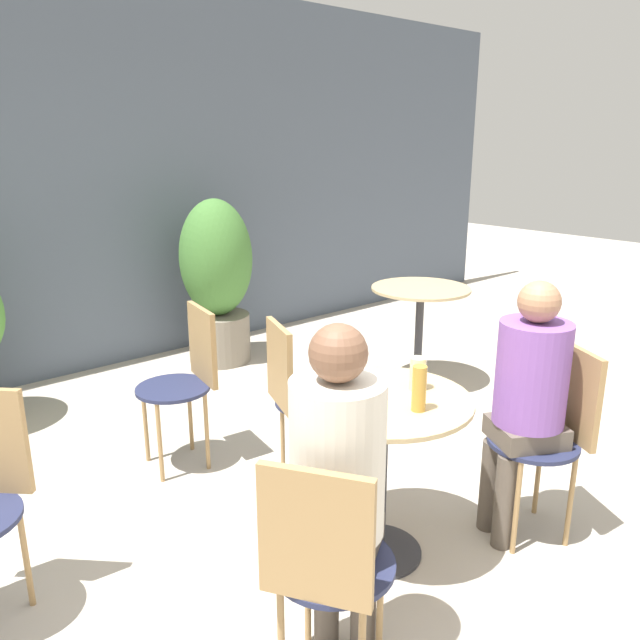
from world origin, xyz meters
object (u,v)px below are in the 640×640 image
beer_glass_3 (419,389)px  beer_glass_0 (418,374)px  cafe_table_far (420,311)px  seated_person_1 (528,389)px  bistro_chair_5 (297,389)px  seated_person_0 (338,475)px  cafe_table_near (381,435)px  bistro_chair_1 (553,423)px  bistro_chair_0 (325,559)px  beer_glass_2 (348,390)px  bistro_chair_4 (188,371)px  beer_glass_1 (352,364)px  potted_plant_1 (217,277)px

beer_glass_3 → beer_glass_0: bearing=41.7°
cafe_table_far → seated_person_1: 1.90m
bistro_chair_5 → seated_person_0: 1.25m
beer_glass_0 → seated_person_1: bearing=-34.8°
cafe_table_near → bistro_chair_1: (0.72, -0.39, -0.03)m
cafe_table_near → bistro_chair_0: bearing=-148.6°
seated_person_1 → cafe_table_far: bearing=173.1°
cafe_table_near → beer_glass_2: bearing=172.9°
bistro_chair_0 → bistro_chair_4: size_ratio=1.00×
beer_glass_1 → seated_person_1: bearing=-40.1°
bistro_chair_4 → beer_glass_3: (0.22, -1.47, 0.29)m
cafe_table_far → bistro_chair_1: bearing=-121.0°
bistro_chair_5 → beer_glass_3: bearing=-165.4°
beer_glass_0 → beer_glass_2: (-0.36, 0.06, 0.01)m
bistro_chair_5 → beer_glass_3: (-0.08, -0.87, 0.29)m
potted_plant_1 → beer_glass_1: bearing=-108.9°
bistro_chair_5 → potted_plant_1: potted_plant_1 is taller
beer_glass_1 → potted_plant_1: potted_plant_1 is taller
cafe_table_far → beer_glass_3: beer_glass_3 is taller
bistro_chair_0 → bistro_chair_1: size_ratio=1.00×
beer_glass_3 → potted_plant_1: 2.95m
beer_glass_0 → beer_glass_2: 0.36m
bistro_chair_0 → beer_glass_0: bearing=-97.4°
beer_glass_2 → potted_plant_1: 2.82m
cafe_table_far → bistro_chair_0: (-2.38, -1.64, -0.02)m
potted_plant_1 → beer_glass_2: bearing=-111.2°
potted_plant_1 → beer_glass_3: bearing=-106.2°
cafe_table_near → cafe_table_far: same height
bistro_chair_4 → seated_person_1: (0.79, -1.61, 0.18)m
seated_person_1 → beer_glass_0: bearing=-96.2°
cafe_table_near → beer_glass_3: beer_glass_3 is taller
seated_person_1 → potted_plant_1: 2.98m
beer_glass_2 → beer_glass_3: beer_glass_3 is taller
seated_person_0 → beer_glass_1: seated_person_0 is taller
cafe_table_near → beer_glass_1: size_ratio=3.85×
beer_glass_2 → beer_glass_3: 0.28m
bistro_chair_0 → potted_plant_1: bearing=-57.9°
beer_glass_0 → beer_glass_3: size_ratio=0.77×
bistro_chair_5 → beer_glass_2: (-0.27, -0.67, 0.28)m
beer_glass_0 → beer_glass_2: bearing=170.9°
seated_person_0 → beer_glass_0: size_ratio=8.80×
bistro_chair_5 → beer_glass_0: size_ratio=6.29×
bistro_chair_5 → seated_person_1: seated_person_1 is taller
seated_person_1 → beer_glass_1: (-0.60, 0.50, 0.12)m
bistro_chair_5 → beer_glass_2: beer_glass_2 is taller
cafe_table_near → bistro_chair_5: bistro_chair_5 is taller
cafe_table_near → seated_person_0: 0.69m
cafe_table_near → bistro_chair_0: (-0.70, -0.43, -0.03)m
beer_glass_3 → potted_plant_1: (0.82, 2.83, -0.14)m
bistro_chair_1 → beer_glass_1: 0.97m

